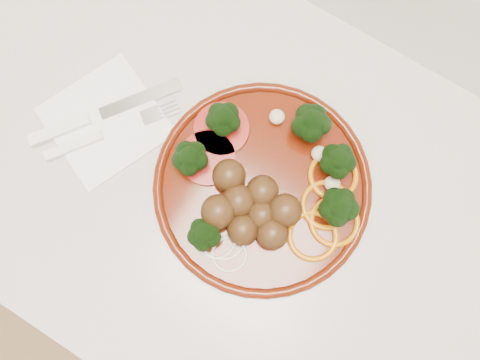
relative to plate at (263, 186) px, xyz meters
The scene contains 5 objects.
counter 0.47m from the plate, 60.20° to the right, with size 2.40×0.60×0.90m.
plate is the anchor object (origin of this frame).
napkin 0.24m from the plate, behind, with size 0.15×0.15×0.00m, color white.
knife 0.27m from the plate, 169.19° to the right, with size 0.14×0.19×0.01m.
fork 0.25m from the plate, 163.83° to the right, with size 0.13×0.17×0.01m.
Camera 1 is at (0.02, 1.61, 1.54)m, focal length 35.00 mm.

